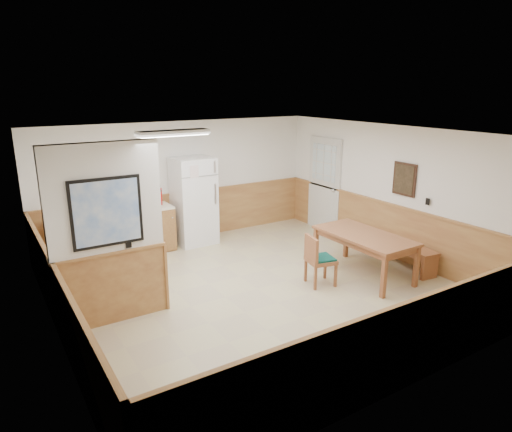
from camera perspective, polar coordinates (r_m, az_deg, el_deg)
ground at (r=7.52m, az=0.16°, el=-9.07°), size 6.00×6.00×0.00m
ceiling at (r=6.84m, az=0.18°, el=10.25°), size 6.00×6.00×0.02m
back_wall at (r=9.68m, az=-9.37°, el=4.24°), size 6.00×0.02×2.50m
right_wall at (r=9.00m, az=16.58°, el=2.90°), size 0.02×6.00×2.50m
left_wall at (r=6.11m, az=-24.44°, el=-3.96°), size 0.02×6.00×2.50m
wainscot_back at (r=9.84m, az=-9.13°, el=-0.06°), size 6.00×0.04×1.00m
wainscot_right at (r=9.17m, az=16.13°, el=-1.68°), size 0.04×6.00×1.00m
wainscot_left at (r=6.39m, az=-23.48°, el=-10.28°), size 0.04×6.00×1.00m
partition_wall at (r=6.42m, az=-18.07°, el=-2.54°), size 1.50×0.20×2.50m
kitchen_counter at (r=9.20m, az=-15.31°, el=-1.83°), size 2.20×0.61×1.00m
exterior_door at (r=10.33m, az=8.50°, el=3.89°), size 0.07×1.02×2.15m
kitchen_window at (r=9.02m, az=-21.79°, el=4.40°), size 0.80×0.04×1.00m
wall_painting at (r=8.72m, az=18.05°, el=4.39°), size 0.04×0.50×0.60m
fluorescent_fixture at (r=7.64m, az=-10.31°, el=10.19°), size 1.20×0.30×0.09m
refrigerator at (r=9.47m, az=-7.78°, el=1.87°), size 0.81×0.73×1.80m
dining_table at (r=8.01m, az=13.37°, el=-2.85°), size 0.89×1.76×0.75m
dining_bench at (r=8.81m, az=17.47°, el=-3.60°), size 0.57×1.66×0.45m
dining_chair at (r=7.54m, az=7.56°, el=-5.07°), size 0.66×0.52×0.85m
fire_extinguisher at (r=9.24m, az=-11.98°, el=2.47°), size 0.12×0.12×0.41m
soap_bottle at (r=8.83m, az=-21.34°, el=0.66°), size 0.08×0.08×0.23m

